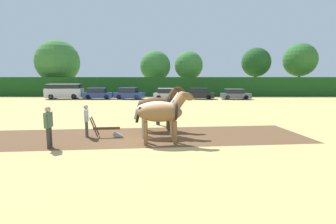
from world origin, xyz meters
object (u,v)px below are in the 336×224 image
object	(u,v)px
farmer_at_plow	(86,118)
parked_car_right	(235,94)
tree_center_left	(189,66)
tree_left	(155,66)
tree_center	(256,62)
draft_horse_lead_right	(160,110)
plow	(109,131)
farmer_onlooker_left	(49,124)
tree_center_right	(300,60)
draft_horse_lead_left	(163,113)
parked_car_center_right	(200,94)
farmer_beside_team	(158,110)
draft_horse_trail_left	(158,105)
parked_car_center_left	(129,94)
parked_car_left	(98,94)
tree_far_left	(58,62)
parked_car_center	(168,94)
parked_van	(64,91)

from	to	relation	value
farmer_at_plow	parked_car_right	size ratio (longest dim) A/B	0.41
tree_center_left	parked_car_right	xyz separation A→B (m)	(5.60, -10.14, -4.31)
tree_left	tree_center	bearing A→B (deg)	-0.26
draft_horse_lead_right	plow	distance (m)	2.73
farmer_onlooker_left	parked_car_right	distance (m)	28.57
tree_center_right	farmer_at_plow	size ratio (longest dim) A/B	5.41
draft_horse_lead_right	plow	xyz separation A→B (m)	(-2.52, -0.27, -1.01)
draft_horse_lead_left	parked_car_center_right	world-z (taller)	draft_horse_lead_left
farmer_at_plow	parked_car_right	xyz separation A→B (m)	(13.06, 22.86, -0.25)
farmer_beside_team	draft_horse_lead_left	bearing A→B (deg)	-114.54
draft_horse_trail_left	parked_car_center_left	size ratio (longest dim) A/B	0.66
tree_center	farmer_at_plow	distance (m)	38.67
tree_center_left	parked_car_right	world-z (taller)	tree_center_left
parked_car_left	parked_car_center_right	xyz separation A→B (m)	(13.94, 0.24, -0.01)
farmer_onlooker_left	tree_left	bearing A→B (deg)	80.16
farmer_onlooker_left	tree_far_left	bearing A→B (deg)	106.46
tree_center_left	farmer_at_plow	distance (m)	34.08
parked_car_center_left	parked_car_center	bearing A→B (deg)	3.24
parked_car_center_left	draft_horse_trail_left	bearing A→B (deg)	-67.12
draft_horse_lead_left	parked_car_left	world-z (taller)	draft_horse_lead_left
plow	tree_center_left	bearing A→B (deg)	73.16
draft_horse_lead_left	plow	world-z (taller)	draft_horse_lead_left
parked_car_center	tree_left	bearing A→B (deg)	105.16
tree_center_left	parked_van	bearing A→B (deg)	-151.27
parked_car_left	parked_car_right	xyz separation A→B (m)	(18.73, -0.13, -0.06)
tree_left	farmer_beside_team	xyz separation A→B (m)	(1.75, -30.04, -3.97)
parked_car_center_right	parked_car_left	bearing A→B (deg)	-168.65
tree_center_left	parked_car_center	size ratio (longest dim) A/B	1.88
tree_left	draft_horse_lead_right	bearing A→B (deg)	-86.54
tree_center	parked_car_center_right	size ratio (longest dim) A/B	1.94
tree_center	parked_van	world-z (taller)	tree_center
plow	parked_car_center	size ratio (longest dim) A/B	0.40
parked_car_left	parked_car_center_left	distance (m)	4.31
tree_left	farmer_onlooker_left	size ratio (longest dim) A/B	4.30
tree_center_left	farmer_beside_team	size ratio (longest dim) A/B	4.53
draft_horse_lead_left	draft_horse_lead_right	world-z (taller)	draft_horse_lead_left
parked_car_center	parked_car_center_right	xyz separation A→B (m)	(4.37, 0.94, -0.00)
draft_horse_trail_left	parked_car_center	world-z (taller)	draft_horse_trail_left
tree_far_left	parked_car_left	bearing A→B (deg)	-45.65
tree_center_left	plow	size ratio (longest dim) A/B	4.73
plow	farmer_beside_team	world-z (taller)	farmer_beside_team
parked_car_center_right	draft_horse_lead_right	bearing A→B (deg)	-90.98
tree_far_left	tree_center_right	size ratio (longest dim) A/B	1.06
draft_horse_lead_left	parked_car_center	bearing A→B (deg)	83.80
tree_far_left	parked_car_center_left	distance (m)	17.34
tree_center	parked_car_left	world-z (taller)	tree_center
draft_horse_lead_left	parked_car_center_right	size ratio (longest dim) A/B	0.64
tree_left	farmer_onlooker_left	xyz separation A→B (m)	(-2.58, -35.42, -3.89)
tree_left	parked_car_right	bearing A→B (deg)	-42.66
tree_center_right	parked_car_center_right	xyz separation A→B (m)	(-18.20, -9.61, -5.19)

